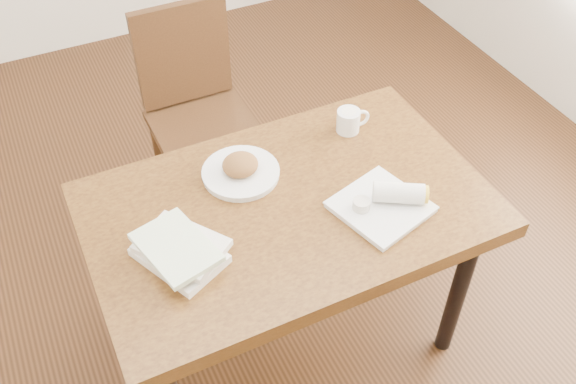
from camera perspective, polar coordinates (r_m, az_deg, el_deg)
name	(u,v)px	position (r m, az deg, el deg)	size (l,w,h in m)	color
ground	(288,336)	(2.61, 0.00, -12.64)	(4.00, 5.00, 0.01)	#472814
table	(288,221)	(2.08, 0.00, -2.61)	(1.26, 0.80, 0.75)	brown
chair_far	(196,103)	(2.78, -8.19, 7.86)	(0.42, 0.42, 0.95)	#412712
plate_scone	(241,170)	(2.10, -4.24, 1.97)	(0.26, 0.26, 0.08)	white
coffee_mug	(349,120)	(2.27, 5.47, 6.37)	(0.12, 0.08, 0.08)	white
plate_burrito	(387,202)	(2.01, 8.76, -0.90)	(0.32, 0.32, 0.09)	white
book_stack	(179,250)	(1.87, -9.63, -5.11)	(0.28, 0.31, 0.07)	white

